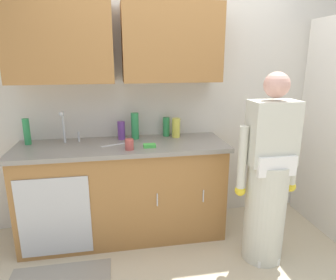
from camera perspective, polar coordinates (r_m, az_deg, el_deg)
ground_plane at (r=2.73m, az=5.37°, el=-23.82°), size 9.00×9.00×0.00m
kitchen_wall_with_uppers at (r=3.07m, az=-1.47°, el=10.80°), size 4.80×0.44×2.70m
closet_door_panel at (r=3.25m, az=29.33°, el=1.47°), size 0.04×1.10×2.10m
counter_cabinet at (r=3.01m, az=-8.42°, el=-9.78°), size 1.90×0.62×0.90m
countertop at (r=2.84m, az=-8.73°, el=-1.15°), size 1.96×0.66×0.04m
sink at (r=2.88m, az=-18.58°, el=-1.45°), size 0.50×0.36×0.35m
person_at_sink at (r=2.67m, az=18.36°, el=-8.10°), size 0.55×0.34×1.62m
bottle_water_tall at (r=3.03m, az=1.47°, el=2.34°), size 0.08×0.08×0.19m
bottle_dish_liquid at (r=3.07m, az=-0.34°, el=2.55°), size 0.07×0.07×0.19m
bottle_soap at (r=2.99m, az=-8.86°, el=1.82°), size 0.07×0.07×0.18m
bottle_water_short at (r=2.98m, az=-6.30°, el=2.66°), size 0.08×0.08×0.26m
bottle_cleaner_spray at (r=3.06m, az=-25.26°, el=1.45°), size 0.06×0.06×0.24m
cup_by_sink at (r=2.64m, az=-7.35°, el=-0.85°), size 0.08×0.08×0.10m
knife_on_counter at (r=2.81m, az=-10.41°, el=-0.92°), size 0.23×0.12×0.01m
sponge at (r=2.71m, az=-3.53°, el=-1.08°), size 0.11×0.07×0.03m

